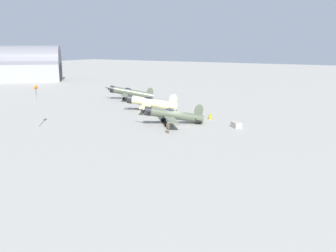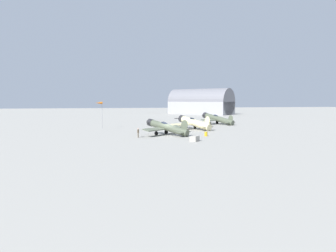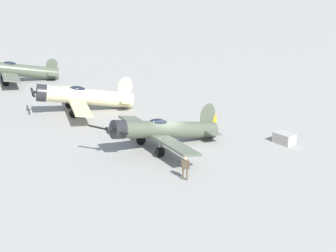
{
  "view_description": "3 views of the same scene",
  "coord_description": "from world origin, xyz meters",
  "px_view_note": "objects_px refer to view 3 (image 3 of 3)",
  "views": [
    {
      "loc": [
        29.35,
        -50.59,
        12.47
      ],
      "look_at": [
        2.34,
        -6.06,
        1.1
      ],
      "focal_mm": 39.93,
      "sensor_mm": 36.0,
      "label": 1
    },
    {
      "loc": [
        57.23,
        -11.63,
        6.88
      ],
      "look_at": [
        -0.0,
        0.0,
        1.8
      ],
      "focal_mm": 32.29,
      "sensor_mm": 36.0,
      "label": 2
    },
    {
      "loc": [
        6.88,
        -36.86,
        14.37
      ],
      "look_at": [
        -0.0,
        0.0,
        1.8
      ],
      "focal_mm": 52.54,
      "sensor_mm": 36.0,
      "label": 3
    }
  ],
  "objects_px": {
    "airplane_foreground": "(163,130)",
    "airplane_mid_apron": "(82,97)",
    "airplane_far_line": "(14,70)",
    "fuel_drum": "(214,119)",
    "equipment_crate": "(284,138)",
    "ground_crew_mechanic": "(185,166)"
  },
  "relations": [
    {
      "from": "airplane_mid_apron",
      "to": "fuel_drum",
      "type": "distance_m",
      "value": 13.4
    },
    {
      "from": "ground_crew_mechanic",
      "to": "equipment_crate",
      "type": "xyz_separation_m",
      "value": [
        7.01,
        8.67,
        -0.59
      ]
    },
    {
      "from": "equipment_crate",
      "to": "fuel_drum",
      "type": "relative_size",
      "value": 2.35
    },
    {
      "from": "airplane_foreground",
      "to": "airplane_far_line",
      "type": "relative_size",
      "value": 0.9
    },
    {
      "from": "airplane_foreground",
      "to": "airplane_mid_apron",
      "type": "distance_m",
      "value": 12.96
    },
    {
      "from": "ground_crew_mechanic",
      "to": "airplane_foreground",
      "type": "bearing_deg",
      "value": -138.43
    },
    {
      "from": "airplane_mid_apron",
      "to": "airplane_foreground",
      "type": "bearing_deg",
      "value": 111.58
    },
    {
      "from": "airplane_foreground",
      "to": "airplane_mid_apron",
      "type": "xyz_separation_m",
      "value": [
        -9.85,
        8.43,
        0.04
      ]
    },
    {
      "from": "airplane_foreground",
      "to": "equipment_crate",
      "type": "distance_m",
      "value": 10.21
    },
    {
      "from": "fuel_drum",
      "to": "airplane_foreground",
      "type": "bearing_deg",
      "value": -116.02
    },
    {
      "from": "airplane_mid_apron",
      "to": "fuel_drum",
      "type": "height_order",
      "value": "airplane_mid_apron"
    },
    {
      "from": "equipment_crate",
      "to": "ground_crew_mechanic",
      "type": "bearing_deg",
      "value": -128.97
    },
    {
      "from": "airplane_foreground",
      "to": "airplane_mid_apron",
      "type": "bearing_deg",
      "value": -81.66
    },
    {
      "from": "equipment_crate",
      "to": "fuel_drum",
      "type": "height_order",
      "value": "equipment_crate"
    },
    {
      "from": "airplane_mid_apron",
      "to": "ground_crew_mechanic",
      "type": "height_order",
      "value": "airplane_mid_apron"
    },
    {
      "from": "airplane_far_line",
      "to": "fuel_drum",
      "type": "bearing_deg",
      "value": 123.57
    },
    {
      "from": "equipment_crate",
      "to": "airplane_far_line",
      "type": "bearing_deg",
      "value": 153.51
    },
    {
      "from": "airplane_mid_apron",
      "to": "airplane_far_line",
      "type": "distance_m",
      "value": 16.58
    },
    {
      "from": "airplane_foreground",
      "to": "equipment_crate",
      "type": "height_order",
      "value": "airplane_foreground"
    },
    {
      "from": "airplane_mid_apron",
      "to": "ground_crew_mechanic",
      "type": "relative_size",
      "value": 6.39
    },
    {
      "from": "airplane_far_line",
      "to": "ground_crew_mechanic",
      "type": "height_order",
      "value": "airplane_far_line"
    },
    {
      "from": "airplane_foreground",
      "to": "equipment_crate",
      "type": "bearing_deg",
      "value": 155.68
    }
  ]
}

